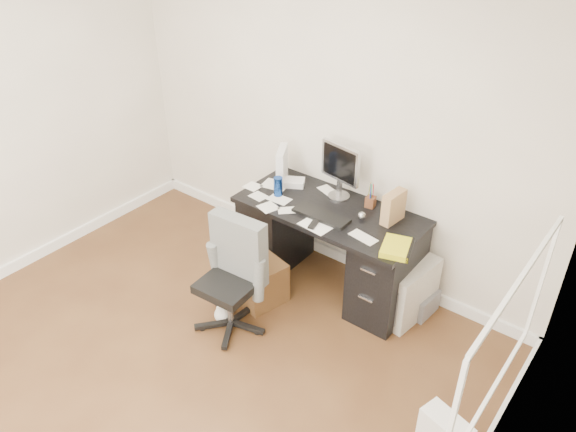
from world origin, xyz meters
name	(u,v)px	position (x,y,z in m)	size (l,w,h in m)	color
ground	(157,385)	(0.00, 0.00, 0.00)	(4.00, 4.00, 0.00)	#482A17
room_shell	(126,175)	(0.03, 0.03, 1.66)	(4.02, 4.02, 2.71)	beige
desk	(328,245)	(0.30, 1.65, 0.40)	(1.50, 0.70, 0.75)	black
loose_papers	(306,203)	(0.10, 1.60, 0.75)	(1.10, 0.60, 0.00)	white
lcd_monitor	(340,171)	(0.25, 1.85, 0.99)	(0.38, 0.22, 0.48)	#ABABAF
keyboard	(321,215)	(0.31, 1.51, 0.76)	(0.46, 0.16, 0.03)	black
computer_mouse	(362,216)	(0.58, 1.67, 0.78)	(0.06, 0.06, 0.06)	#ABABAF
travel_mug	(278,186)	(-0.16, 1.57, 0.83)	(0.07, 0.07, 0.16)	navy
white_binder	(282,166)	(-0.27, 1.76, 0.90)	(0.12, 0.27, 0.31)	silver
magazine_file	(394,207)	(0.77, 1.79, 0.88)	(0.11, 0.21, 0.25)	#A87E51
pen_cup	(371,195)	(0.53, 1.87, 0.86)	(0.09, 0.09, 0.21)	#512D17
yellow_book	(397,248)	(0.99, 1.48, 0.77)	(0.20, 0.26, 0.05)	yellow
paper_remote	(316,224)	(0.35, 1.39, 0.76)	(0.24, 0.19, 0.02)	white
office_chair	(228,279)	(0.00, 0.76, 0.46)	(0.52, 0.52, 0.92)	#515451
pc_tower	(410,292)	(1.04, 1.71, 0.24)	(0.22, 0.49, 0.49)	#ADA99C
wicker_basket	(259,281)	(-0.03, 1.15, 0.18)	(0.36, 0.36, 0.36)	#503718
desk_printer	(414,298)	(1.04, 1.82, 0.10)	(0.33, 0.27, 0.19)	slate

